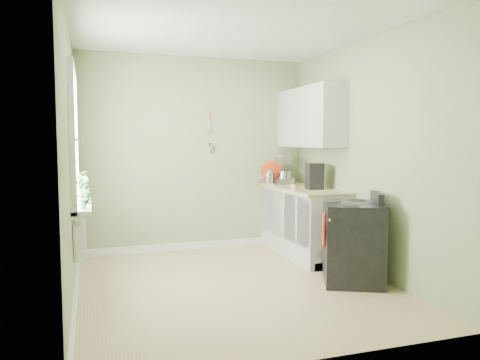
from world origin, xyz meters
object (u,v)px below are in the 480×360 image
object	(u,v)px
kettle	(269,177)
stove	(353,242)
coffee_maker	(314,177)
stand_mixer	(282,171)

from	to	relation	value
kettle	stove	bearing A→B (deg)	-83.23
kettle	coffee_maker	world-z (taller)	coffee_maker
stand_mixer	kettle	size ratio (longest dim) A/B	2.15
stand_mixer	stove	bearing A→B (deg)	-89.71
stand_mixer	kettle	xyz separation A→B (m)	(-0.22, -0.03, -0.09)
stand_mixer	kettle	bearing A→B (deg)	-172.43
stove	kettle	size ratio (longest dim) A/B	4.77
stove	coffee_maker	distance (m)	1.25
stand_mixer	kettle	world-z (taller)	stand_mixer
kettle	stand_mixer	bearing A→B (deg)	7.57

